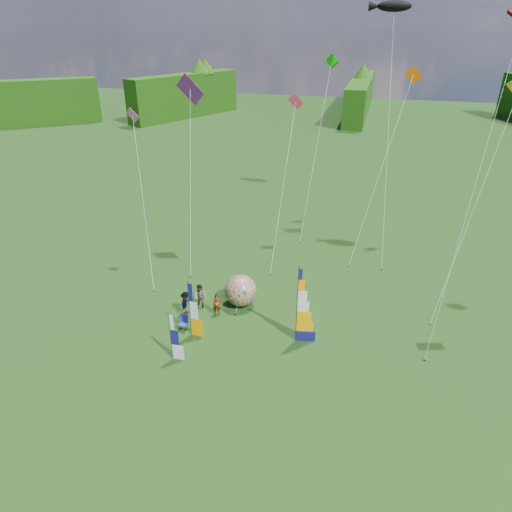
% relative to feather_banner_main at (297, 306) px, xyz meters
% --- Properties ---
extents(ground, '(220.00, 220.00, 0.00)m').
position_rel_feather_banner_main_xyz_m(ground, '(-1.75, -3.54, -2.62)').
color(ground, '#2A4919').
rests_on(ground, ground).
extents(treeline_ring, '(210.00, 210.00, 8.00)m').
position_rel_feather_banner_main_xyz_m(treeline_ring, '(-1.75, -3.54, 1.38)').
color(treeline_ring, '#173E0C').
rests_on(treeline_ring, ground).
extents(feather_banner_main, '(1.41, 0.35, 5.24)m').
position_rel_feather_banner_main_xyz_m(feather_banner_main, '(0.00, 0.00, 0.00)').
color(feather_banner_main, navy).
rests_on(feather_banner_main, ground).
extents(side_banner_left, '(1.08, 0.21, 3.88)m').
position_rel_feather_banner_main_xyz_m(side_banner_left, '(-6.68, -1.15, -0.68)').
color(side_banner_left, '#FF9E00').
rests_on(side_banner_left, ground).
extents(side_banner_far, '(0.95, 0.10, 3.21)m').
position_rel_feather_banner_main_xyz_m(side_banner_far, '(-6.86, -3.67, -1.02)').
color(side_banner_far, white).
rests_on(side_banner_far, ground).
extents(bol_inflatable, '(3.02, 3.02, 2.29)m').
position_rel_feather_banner_main_xyz_m(bol_inflatable, '(-4.60, 3.10, -1.47)').
color(bol_inflatable, '#000377').
rests_on(bol_inflatable, ground).
extents(spectator_a, '(0.67, 0.53, 1.60)m').
position_rel_feather_banner_main_xyz_m(spectator_a, '(-5.81, 1.43, -1.82)').
color(spectator_a, '#66594C').
rests_on(spectator_a, ground).
extents(spectator_b, '(0.96, 0.61, 1.84)m').
position_rel_feather_banner_main_xyz_m(spectator_b, '(-7.25, 1.99, -1.70)').
color(spectator_b, '#66594C').
rests_on(spectator_b, ground).
extents(spectator_c, '(0.46, 1.14, 1.75)m').
position_rel_feather_banner_main_xyz_m(spectator_c, '(-7.92, 0.94, -1.75)').
color(spectator_c, '#66594C').
rests_on(spectator_c, ground).
extents(spectator_d, '(1.17, 0.72, 1.87)m').
position_rel_feather_banner_main_xyz_m(spectator_d, '(-4.80, 2.91, -1.69)').
color(spectator_d, '#66594C').
rests_on(spectator_d, ground).
extents(camp_chair, '(0.63, 0.63, 1.07)m').
position_rel_feather_banner_main_xyz_m(camp_chair, '(-7.40, -0.82, -2.09)').
color(camp_chair, navy).
rests_on(camp_chair, ground).
extents(kite_whale, '(8.70, 14.42, 20.95)m').
position_rel_feather_banner_main_xyz_m(kite_whale, '(4.30, 16.23, 7.85)').
color(kite_whale, black).
rests_on(kite_whale, ground).
extents(kite_rainbow_delta, '(8.65, 12.60, 15.47)m').
position_rel_feather_banner_main_xyz_m(kite_rainbow_delta, '(-10.65, 9.36, 5.12)').
color(kite_rainbow_delta, red).
rests_on(kite_rainbow_delta, ground).
extents(kite_parafoil, '(7.13, 11.24, 20.23)m').
position_rel_feather_banner_main_xyz_m(kite_parafoil, '(9.17, 3.79, 7.50)').
color(kite_parafoil, '#D7000A').
rests_on(kite_parafoil, ground).
extents(small_kite_red, '(2.59, 11.09, 13.36)m').
position_rel_feather_banner_main_xyz_m(small_kite_red, '(-3.57, 12.08, 4.06)').
color(small_kite_red, '#EA3959').
rests_on(small_kite_red, ground).
extents(small_kite_orange, '(8.05, 11.70, 15.46)m').
position_rel_feather_banner_main_xyz_m(small_kite_orange, '(4.06, 15.06, 5.11)').
color(small_kite_orange, '#E95000').
rests_on(small_kite_orange, ground).
extents(small_kite_yellow, '(8.51, 11.31, 15.80)m').
position_rel_feather_banner_main_xyz_m(small_kite_yellow, '(10.26, 7.71, 5.28)').
color(small_kite_yellow, yellow).
rests_on(small_kite_yellow, ground).
extents(small_kite_pink, '(6.71, 8.79, 12.79)m').
position_rel_feather_banner_main_xyz_m(small_kite_pink, '(-13.20, 6.04, 3.77)').
color(small_kite_pink, '#DE5695').
rests_on(small_kite_pink, ground).
extents(small_kite_green, '(6.86, 12.33, 16.04)m').
position_rel_feather_banner_main_xyz_m(small_kite_green, '(-2.00, 19.14, 5.40)').
color(small_kite_green, '#0DAF0C').
rests_on(small_kite_green, ground).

